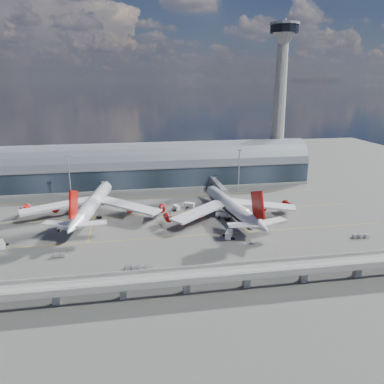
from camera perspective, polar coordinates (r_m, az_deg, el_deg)
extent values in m
plane|color=#474744|center=(173.51, -3.70, -5.58)|extent=(500.00, 500.00, 0.00)
cube|color=gold|center=(164.34, -3.31, -6.87)|extent=(200.00, 0.25, 0.01)
cube|color=gold|center=(192.10, -4.35, -3.35)|extent=(200.00, 0.25, 0.01)
cube|color=gold|center=(220.46, -5.11, -0.73)|extent=(200.00, 0.25, 0.01)
cube|color=gold|center=(201.71, -14.59, -2.88)|extent=(0.25, 80.00, 0.01)
cube|color=gold|center=(207.29, 5.05, -1.86)|extent=(0.25, 80.00, 0.01)
cube|color=#1E2933|center=(245.52, -5.71, 2.74)|extent=(200.00, 28.00, 14.00)
cylinder|color=gray|center=(243.95, -5.76, 4.34)|extent=(200.00, 28.00, 28.00)
cube|color=gray|center=(230.32, -5.50, 3.62)|extent=(200.00, 1.00, 1.20)
cube|color=gray|center=(247.11, -5.67, 1.30)|extent=(200.00, 30.00, 1.20)
cube|color=gray|center=(270.26, 12.52, 3.05)|extent=(18.00, 18.00, 8.00)
cone|color=gray|center=(264.01, 13.08, 11.73)|extent=(10.00, 10.00, 90.00)
cone|color=gray|center=(264.59, 13.79, 21.91)|extent=(16.00, 16.00, 8.00)
cylinder|color=black|center=(265.14, 13.87, 22.99)|extent=(18.00, 18.00, 5.00)
cylinder|color=gray|center=(265.51, 13.92, 23.63)|extent=(19.00, 19.00, 1.50)
cylinder|color=gray|center=(265.71, 13.94, 23.95)|extent=(2.40, 2.40, 3.00)
cube|color=gray|center=(121.86, -0.86, -12.81)|extent=(220.00, 8.50, 1.20)
cube|color=gray|center=(117.88, -0.55, -13.29)|extent=(220.00, 0.40, 1.20)
cube|color=gray|center=(124.80, -1.15, -11.48)|extent=(220.00, 0.40, 1.20)
cube|color=gray|center=(120.25, -0.74, -12.89)|extent=(220.00, 0.12, 0.12)
cube|color=gray|center=(122.84, -0.97, -12.21)|extent=(220.00, 0.12, 0.12)
cube|color=gray|center=(124.55, -20.01, -14.81)|extent=(2.20, 2.20, 5.00)
cube|color=gray|center=(122.33, -10.46, -14.62)|extent=(2.20, 2.20, 5.00)
cube|color=gray|center=(123.36, -0.85, -14.03)|extent=(2.20, 2.20, 5.00)
cube|color=gray|center=(127.55, 8.30, -13.11)|extent=(2.20, 2.20, 5.00)
cube|color=gray|center=(134.62, 16.61, -11.99)|extent=(2.20, 2.20, 5.00)
cube|color=gray|center=(144.14, 23.89, -10.79)|extent=(2.20, 2.20, 5.00)
cylinder|color=gray|center=(223.87, -18.17, 2.08)|extent=(0.70, 0.70, 25.00)
cube|color=gray|center=(221.23, -18.46, 5.27)|extent=(3.00, 0.40, 1.00)
cylinder|color=gray|center=(231.05, 7.17, 3.22)|extent=(0.70, 0.70, 25.00)
cube|color=gray|center=(228.48, 7.28, 6.32)|extent=(3.00, 0.40, 1.00)
cylinder|color=white|center=(193.91, -14.81, -1.62)|extent=(16.09, 57.01, 6.84)
cone|color=white|center=(223.26, -12.86, 0.90)|extent=(8.15, 9.56, 6.84)
cone|color=white|center=(163.17, -17.68, -5.01)|extent=(8.86, 13.77, 6.84)
cube|color=#9D0B06|center=(163.28, -17.61, -1.84)|extent=(2.85, 12.72, 14.15)
cube|color=white|center=(197.49, -19.97, -2.01)|extent=(35.37, 19.04, 2.76)
cube|color=white|center=(188.48, -9.67, -2.09)|extent=(32.53, 27.75, 2.76)
cylinder|color=#9D0B06|center=(200.20, -19.90, -2.34)|extent=(4.25, 5.83, 3.42)
cylinder|color=#9D0B06|center=(206.08, -24.07, -2.28)|extent=(4.25, 5.83, 3.42)
cylinder|color=#9D0B06|center=(190.99, -9.35, -2.43)|extent=(4.25, 5.83, 3.42)
cylinder|color=#9D0B06|center=(189.14, -4.58, -2.45)|extent=(4.25, 5.83, 3.42)
cylinder|color=gray|center=(213.87, -13.42, -1.23)|extent=(0.53, 0.53, 3.20)
cylinder|color=gray|center=(192.49, -15.99, -3.43)|extent=(0.64, 0.64, 3.20)
cylinder|color=gray|center=(190.76, -14.01, -3.46)|extent=(0.64, 0.64, 3.20)
cylinder|color=black|center=(192.83, -15.96, -3.71)|extent=(2.58, 1.97, 1.60)
cylinder|color=black|center=(191.10, -13.99, -3.74)|extent=(2.58, 1.97, 1.60)
cylinder|color=white|center=(186.23, 5.89, -2.00)|extent=(13.31, 51.93, 6.18)
cone|color=white|center=(211.84, 2.77, 0.37)|extent=(7.31, 9.31, 6.18)
cone|color=white|center=(159.71, 10.37, -5.07)|extent=(7.91, 13.53, 6.18)
cube|color=#9D0B06|center=(159.61, 9.98, -1.97)|extent=(2.52, 12.73, 14.12)
cube|color=white|center=(178.82, 1.24, -2.99)|extent=(31.04, 25.81, 2.64)
cube|color=white|center=(191.78, 10.72, -1.92)|extent=(33.15, 19.02, 2.64)
cylinder|color=black|center=(186.78, 5.88, -2.49)|extent=(11.65, 46.56, 5.26)
cylinder|color=#9D0B06|center=(181.18, 0.83, -3.37)|extent=(4.12, 5.76, 3.41)
cylinder|color=#9D0B06|center=(177.28, -3.73, -3.86)|extent=(4.12, 5.76, 3.41)
cylinder|color=#9D0B06|center=(194.44, 10.56, -2.25)|extent=(4.12, 5.76, 3.41)
cylinder|color=#9D0B06|center=(201.68, 14.28, -1.80)|extent=(4.12, 5.76, 3.41)
cylinder|color=gray|center=(203.61, 3.82, -1.71)|extent=(0.53, 0.53, 3.20)
cylinder|color=gray|center=(182.81, 5.40, -3.90)|extent=(0.64, 0.64, 3.20)
cylinder|color=gray|center=(185.48, 7.35, -3.66)|extent=(0.64, 0.64, 3.20)
cylinder|color=black|center=(183.17, 5.39, -4.20)|extent=(2.55, 1.91, 1.60)
cylinder|color=black|center=(185.83, 7.33, -3.96)|extent=(2.55, 1.91, 1.60)
cube|color=gray|center=(220.80, -13.32, 0.31)|extent=(3.00, 24.00, 3.00)
cube|color=gray|center=(209.31, -13.49, -0.59)|extent=(3.60, 3.60, 3.40)
cylinder|color=gray|center=(232.34, -13.16, 1.13)|extent=(4.40, 4.40, 4.00)
cylinder|color=gray|center=(210.34, -13.42, -1.50)|extent=(0.50, 0.50, 3.40)
cylinder|color=black|center=(210.75, -13.40, -1.85)|extent=(1.40, 0.80, 0.80)
cube|color=gray|center=(224.52, 4.02, 1.00)|extent=(3.00, 28.00, 3.00)
cube|color=gray|center=(211.49, 4.91, -0.01)|extent=(3.60, 3.60, 3.40)
cylinder|color=gray|center=(237.67, 3.22, 1.89)|extent=(4.40, 4.40, 4.00)
cylinder|color=gray|center=(212.51, 4.89, -0.91)|extent=(0.50, 0.50, 3.40)
cylinder|color=black|center=(212.92, 4.88, -1.26)|extent=(1.40, 0.80, 0.80)
cube|color=silver|center=(172.06, -27.02, -7.12)|extent=(4.58, 6.74, 2.39)
cylinder|color=black|center=(173.85, -26.54, -7.20)|extent=(2.44, 1.70, 0.83)
cube|color=silver|center=(180.71, -19.02, -5.01)|extent=(5.58, 3.79, 2.65)
cylinder|color=black|center=(181.33, -18.48, -5.28)|extent=(1.65, 2.71, 0.92)
cylinder|color=black|center=(180.94, -19.50, -5.43)|extent=(1.65, 2.71, 0.92)
cube|color=silver|center=(187.30, 4.93, -3.35)|extent=(8.79, 3.74, 2.77)
cylinder|color=black|center=(188.78, 5.68, -3.60)|extent=(1.36, 2.78, 0.96)
cylinder|color=black|center=(186.70, 4.15, -3.79)|extent=(1.36, 2.78, 0.96)
cube|color=silver|center=(163.45, 5.65, -6.43)|extent=(4.77, 6.61, 2.68)
cylinder|color=black|center=(165.29, 5.19, -6.60)|extent=(2.73, 1.93, 0.93)
cylinder|color=black|center=(162.55, 6.09, -7.04)|extent=(2.73, 1.93, 0.93)
cube|color=silver|center=(196.72, -2.38, -2.39)|extent=(3.64, 5.02, 2.37)
cylinder|color=black|center=(198.40, -2.27, -2.54)|extent=(2.43, 1.61, 0.82)
cylinder|color=black|center=(195.73, -2.48, -2.81)|extent=(2.43, 1.61, 0.82)
cube|color=silver|center=(200.39, -0.40, -1.99)|extent=(6.00, 4.93, 2.48)
cylinder|color=black|center=(201.91, -0.01, -2.18)|extent=(2.01, 2.47, 0.86)
cylinder|color=black|center=(199.59, -0.79, -2.40)|extent=(2.01, 2.47, 0.86)
cube|color=gray|center=(155.41, -19.96, -9.25)|extent=(2.21, 1.49, 0.27)
cube|color=#B0B0B5|center=(155.11, -19.99, -9.01)|extent=(1.85, 1.39, 1.37)
cube|color=gray|center=(154.96, -19.09, -9.24)|extent=(2.21, 1.49, 0.27)
cube|color=#B0B0B5|center=(154.65, -19.12, -8.99)|extent=(1.85, 1.39, 1.37)
cube|color=gray|center=(139.25, -9.80, -11.54)|extent=(2.77, 2.21, 0.30)
cube|color=#B0B0B5|center=(138.88, -9.81, -11.24)|extent=(2.35, 2.00, 1.51)
cube|color=gray|center=(138.60, -8.73, -11.62)|extent=(2.77, 2.21, 0.30)
cube|color=#B0B0B5|center=(138.23, -8.75, -11.33)|extent=(2.35, 2.00, 1.51)
cube|color=gray|center=(138.01, -7.66, -11.71)|extent=(2.77, 2.21, 0.30)
cube|color=#B0B0B5|center=(137.63, -7.67, -11.41)|extent=(2.35, 2.00, 1.51)
cube|color=gray|center=(137.45, -6.57, -11.79)|extent=(2.77, 2.21, 0.30)
cube|color=#B0B0B5|center=(137.07, -6.58, -11.49)|extent=(2.35, 2.00, 1.51)
cube|color=gray|center=(177.84, 23.56, -6.35)|extent=(2.57, 1.96, 0.29)
cube|color=#B0B0B5|center=(177.56, 23.59, -6.12)|extent=(2.17, 1.79, 1.44)
cube|color=gray|center=(178.79, 24.31, -6.32)|extent=(2.57, 1.96, 0.29)
cube|color=#B0B0B5|center=(178.51, 24.33, -6.09)|extent=(2.17, 1.79, 1.44)
cube|color=gray|center=(179.77, 25.04, -6.29)|extent=(2.57, 1.96, 0.29)
cube|color=#B0B0B5|center=(179.50, 25.07, -6.07)|extent=(2.17, 1.79, 1.44)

